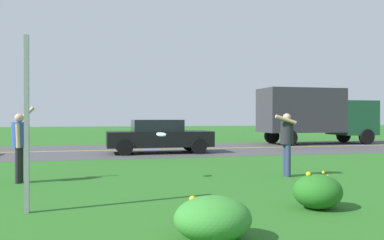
{
  "coord_description": "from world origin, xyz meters",
  "views": [
    {
      "loc": [
        -1.49,
        -1.07,
        1.55
      ],
      "look_at": [
        0.9,
        8.69,
        1.49
      ],
      "focal_mm": 37.74,
      "sensor_mm": 36.0,
      "label": 1
    }
  ],
  "objects_px": {
    "box_truck_dark_green": "(315,113)",
    "car_black_center_right": "(159,136)",
    "sign_post_near_path": "(27,124)",
    "frisbee_pale_blue": "(161,134)",
    "person_catcher_dark_shirt": "(287,139)",
    "person_thrower_blue_shirt": "(19,141)"
  },
  "relations": [
    {
      "from": "box_truck_dark_green",
      "to": "car_black_center_right",
      "type": "bearing_deg",
      "value": -159.18
    },
    {
      "from": "car_black_center_right",
      "to": "sign_post_near_path",
      "type": "bearing_deg",
      "value": -110.15
    },
    {
      "from": "sign_post_near_path",
      "to": "frisbee_pale_blue",
      "type": "bearing_deg",
      "value": 47.69
    },
    {
      "from": "person_catcher_dark_shirt",
      "to": "box_truck_dark_green",
      "type": "relative_size",
      "value": 0.25
    },
    {
      "from": "person_thrower_blue_shirt",
      "to": "box_truck_dark_green",
      "type": "relative_size",
      "value": 0.27
    },
    {
      "from": "frisbee_pale_blue",
      "to": "car_black_center_right",
      "type": "xyz_separation_m",
      "value": [
        1.11,
        7.41,
        -0.39
      ]
    },
    {
      "from": "sign_post_near_path",
      "to": "frisbee_pale_blue",
      "type": "distance_m",
      "value": 4.02
    },
    {
      "from": "sign_post_near_path",
      "to": "person_catcher_dark_shirt",
      "type": "height_order",
      "value": "sign_post_near_path"
    },
    {
      "from": "frisbee_pale_blue",
      "to": "sign_post_near_path",
      "type": "bearing_deg",
      "value": -132.31
    },
    {
      "from": "sign_post_near_path",
      "to": "person_catcher_dark_shirt",
      "type": "xyz_separation_m",
      "value": [
        5.98,
        2.69,
        -0.45
      ]
    },
    {
      "from": "sign_post_near_path",
      "to": "person_catcher_dark_shirt",
      "type": "distance_m",
      "value": 6.58
    },
    {
      "from": "frisbee_pale_blue",
      "to": "box_truck_dark_green",
      "type": "height_order",
      "value": "box_truck_dark_green"
    },
    {
      "from": "person_thrower_blue_shirt",
      "to": "box_truck_dark_green",
      "type": "bearing_deg",
      "value": 37.31
    },
    {
      "from": "sign_post_near_path",
      "to": "box_truck_dark_green",
      "type": "relative_size",
      "value": 0.43
    },
    {
      "from": "sign_post_near_path",
      "to": "car_black_center_right",
      "type": "distance_m",
      "value": 11.07
    },
    {
      "from": "car_black_center_right",
      "to": "person_catcher_dark_shirt",
      "type": "bearing_deg",
      "value": -74.18
    },
    {
      "from": "person_thrower_blue_shirt",
      "to": "frisbee_pale_blue",
      "type": "height_order",
      "value": "person_thrower_blue_shirt"
    },
    {
      "from": "person_thrower_blue_shirt",
      "to": "person_catcher_dark_shirt",
      "type": "bearing_deg",
      "value": -4.78
    },
    {
      "from": "person_thrower_blue_shirt",
      "to": "car_black_center_right",
      "type": "height_order",
      "value": "person_thrower_blue_shirt"
    },
    {
      "from": "car_black_center_right",
      "to": "box_truck_dark_green",
      "type": "height_order",
      "value": "box_truck_dark_green"
    },
    {
      "from": "person_thrower_blue_shirt",
      "to": "box_truck_dark_green",
      "type": "height_order",
      "value": "box_truck_dark_green"
    },
    {
      "from": "person_catcher_dark_shirt",
      "to": "frisbee_pale_blue",
      "type": "relative_size",
      "value": 6.68
    }
  ]
}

